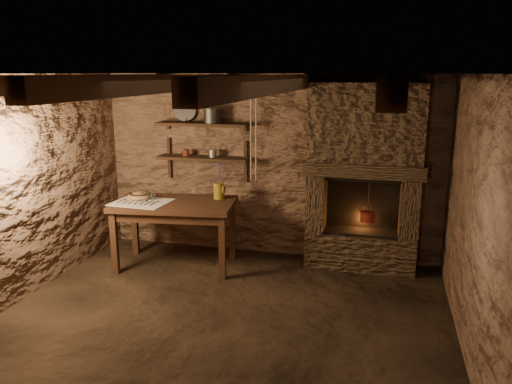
% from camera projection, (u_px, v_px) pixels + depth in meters
% --- Properties ---
extents(floor, '(4.50, 4.50, 0.00)m').
position_uv_depth(floor, '(222.00, 319.00, 5.00)').
color(floor, black).
rests_on(floor, ground).
extents(back_wall, '(4.50, 0.04, 2.40)m').
position_uv_depth(back_wall, '(268.00, 166.00, 6.61)').
color(back_wall, '#4D3324').
rests_on(back_wall, floor).
extents(front_wall, '(4.50, 0.04, 2.40)m').
position_uv_depth(front_wall, '(108.00, 290.00, 2.84)').
color(front_wall, '#4D3324').
rests_on(front_wall, floor).
extents(left_wall, '(0.04, 4.00, 2.40)m').
position_uv_depth(left_wall, '(18.00, 190.00, 5.28)').
color(left_wall, '#4D3324').
rests_on(left_wall, floor).
extents(right_wall, '(0.04, 4.00, 2.40)m').
position_uv_depth(right_wall, '(475.00, 221.00, 4.17)').
color(right_wall, '#4D3324').
rests_on(right_wall, floor).
extents(ceiling, '(4.50, 4.00, 0.04)m').
position_uv_depth(ceiling, '(218.00, 74.00, 4.44)').
color(ceiling, black).
rests_on(ceiling, back_wall).
extents(beam_far_left, '(0.14, 3.95, 0.16)m').
position_uv_depth(beam_far_left, '(71.00, 83.00, 4.83)').
color(beam_far_left, black).
rests_on(beam_far_left, ceiling).
extents(beam_mid_left, '(0.14, 3.95, 0.16)m').
position_uv_depth(beam_mid_left, '(166.00, 84.00, 4.59)').
color(beam_mid_left, black).
rests_on(beam_mid_left, ceiling).
extents(beam_mid_right, '(0.14, 3.95, 0.16)m').
position_uv_depth(beam_mid_right, '(272.00, 84.00, 4.34)').
color(beam_mid_right, black).
rests_on(beam_mid_right, ceiling).
extents(beam_far_right, '(0.14, 3.95, 0.16)m').
position_uv_depth(beam_far_right, '(391.00, 85.00, 4.10)').
color(beam_far_right, black).
rests_on(beam_far_right, ceiling).
extents(shelf_lower, '(1.25, 0.30, 0.04)m').
position_uv_depth(shelf_lower, '(203.00, 158.00, 6.64)').
color(shelf_lower, black).
rests_on(shelf_lower, back_wall).
extents(shelf_upper, '(1.25, 0.30, 0.04)m').
position_uv_depth(shelf_upper, '(203.00, 124.00, 6.53)').
color(shelf_upper, black).
rests_on(shelf_upper, back_wall).
extents(hearth, '(1.43, 0.51, 2.30)m').
position_uv_depth(hearth, '(364.00, 172.00, 6.07)').
color(hearth, '#3D2D1E').
rests_on(hearth, floor).
extents(work_table, '(1.58, 1.03, 0.85)m').
position_uv_depth(work_table, '(176.00, 231.00, 6.30)').
color(work_table, '#382113').
rests_on(work_table, floor).
extents(linen_cloth, '(0.70, 0.58, 0.01)m').
position_uv_depth(linen_cloth, '(141.00, 202.00, 6.16)').
color(linen_cloth, silver).
rests_on(linen_cloth, work_table).
extents(pewter_cutlery_row, '(0.58, 0.25, 0.01)m').
position_uv_depth(pewter_cutlery_row, '(140.00, 202.00, 6.14)').
color(pewter_cutlery_row, gray).
rests_on(pewter_cutlery_row, linen_cloth).
extents(drinking_glasses, '(0.22, 0.07, 0.09)m').
position_uv_depth(drinking_glasses, '(148.00, 196.00, 6.27)').
color(drinking_glasses, silver).
rests_on(drinking_glasses, linen_cloth).
extents(stoneware_jug, '(0.16, 0.16, 0.47)m').
position_uv_depth(stoneware_jug, '(219.00, 183.00, 6.30)').
color(stoneware_jug, olive).
rests_on(stoneware_jug, work_table).
extents(wooden_bowl, '(0.38, 0.38, 0.11)m').
position_uv_depth(wooden_bowl, '(140.00, 196.00, 6.33)').
color(wooden_bowl, olive).
rests_on(wooden_bowl, work_table).
extents(iron_stockpot, '(0.26, 0.26, 0.17)m').
position_uv_depth(iron_stockpot, '(212.00, 116.00, 6.48)').
color(iron_stockpot, '#2D2B28').
rests_on(iron_stockpot, shelf_upper).
extents(tin_pan, '(0.31, 0.19, 0.29)m').
position_uv_depth(tin_pan, '(185.00, 111.00, 6.66)').
color(tin_pan, '#A9A9A3').
rests_on(tin_pan, shelf_upper).
extents(small_kettle, '(0.17, 0.15, 0.15)m').
position_uv_depth(small_kettle, '(213.00, 153.00, 6.59)').
color(small_kettle, '#A9A9A3').
rests_on(small_kettle, shelf_lower).
extents(rusty_tin, '(0.10, 0.10, 0.09)m').
position_uv_depth(rusty_tin, '(186.00, 153.00, 6.69)').
color(rusty_tin, '#4F1B0F').
rests_on(rusty_tin, shelf_lower).
extents(red_pot, '(0.22, 0.22, 0.54)m').
position_uv_depth(red_pot, '(368.00, 216.00, 6.13)').
color(red_pot, maroon).
rests_on(red_pot, hearth).
extents(hanging_ropes, '(0.08, 0.08, 1.20)m').
position_uv_depth(hanging_ropes, '(253.00, 129.00, 5.56)').
color(hanging_ropes, '#C7B28C').
rests_on(hanging_ropes, ceiling).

